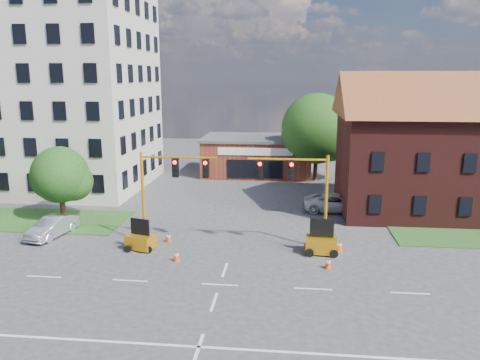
{
  "coord_description": "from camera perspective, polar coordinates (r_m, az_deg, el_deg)",
  "views": [
    {
      "loc": [
        3.51,
        -23.21,
        10.98
      ],
      "look_at": [
        0.06,
        10.0,
        3.61
      ],
      "focal_mm": 35.0,
      "sensor_mm": 36.0,
      "label": 1
    }
  ],
  "objects": [
    {
      "name": "ground",
      "position": [
        25.92,
        -2.47,
        -12.63
      ],
      "size": [
        120.0,
        120.0,
        0.0
      ],
      "primitive_type": "plane",
      "color": "#3C3B3E",
      "rests_on": "ground"
    },
    {
      "name": "lane_markings",
      "position": [
        23.27,
        -3.58,
        -15.72
      ],
      "size": [
        60.0,
        36.0,
        0.01
      ],
      "primitive_type": null,
      "color": "white",
      "rests_on": "ground"
    },
    {
      "name": "office_block",
      "position": [
        50.88,
        -22.0,
        10.81
      ],
      "size": [
        18.4,
        15.4,
        20.6
      ],
      "color": "beige",
      "rests_on": "ground"
    },
    {
      "name": "brick_shop",
      "position": [
        54.04,
        2.14,
        3.05
      ],
      "size": [
        12.4,
        8.4,
        4.3
      ],
      "color": "maroon",
      "rests_on": "ground"
    },
    {
      "name": "townhouse_row",
      "position": [
        42.11,
        26.09,
        4.3
      ],
      "size": [
        21.0,
        11.0,
        11.5
      ],
      "color": "#451814",
      "rests_on": "ground"
    },
    {
      "name": "tree_large",
      "position": [
        50.71,
        9.77,
        5.94
      ],
      "size": [
        7.89,
        7.51,
        9.38
      ],
      "color": "#351E13",
      "rests_on": "ground"
    },
    {
      "name": "tree_nw_front",
      "position": [
        38.7,
        -20.73,
        0.39
      ],
      "size": [
        4.6,
        4.39,
        5.79
      ],
      "color": "#351E13",
      "rests_on": "ground"
    },
    {
      "name": "signal_mast_west",
      "position": [
        31.06,
        -8.89,
        -0.84
      ],
      "size": [
        5.3,
        0.6,
        6.2
      ],
      "color": "gray",
      "rests_on": "ground"
    },
    {
      "name": "signal_mast_east",
      "position": [
        30.06,
        7.38,
        -1.24
      ],
      "size": [
        5.3,
        0.6,
        6.2
      ],
      "color": "gray",
      "rests_on": "ground"
    },
    {
      "name": "trailer_west",
      "position": [
        31.23,
        -12.01,
        -7.21
      ],
      "size": [
        2.01,
        1.62,
        1.99
      ],
      "rotation": [
        0.0,
        0.0,
        -0.3
      ],
      "color": "orange",
      "rests_on": "ground"
    },
    {
      "name": "trailer_east",
      "position": [
        30.31,
        9.87,
        -7.6
      ],
      "size": [
        2.01,
        1.41,
        2.19
      ],
      "rotation": [
        0.0,
        0.0,
        -0.07
      ],
      "color": "orange",
      "rests_on": "ground"
    },
    {
      "name": "cone_a",
      "position": [
        29.04,
        -7.75,
        -9.17
      ],
      "size": [
        0.4,
        0.4,
        0.7
      ],
      "color": "#E6470C",
      "rests_on": "ground"
    },
    {
      "name": "cone_b",
      "position": [
        32.32,
        -8.71,
        -6.92
      ],
      "size": [
        0.4,
        0.4,
        0.7
      ],
      "color": "#E6470C",
      "rests_on": "ground"
    },
    {
      "name": "cone_c",
      "position": [
        28.2,
        10.7,
        -9.95
      ],
      "size": [
        0.4,
        0.4,
        0.7
      ],
      "color": "#E6470C",
      "rests_on": "ground"
    },
    {
      "name": "cone_d",
      "position": [
        31.08,
        12.07,
        -7.86
      ],
      "size": [
        0.4,
        0.4,
        0.7
      ],
      "color": "#E6470C",
      "rests_on": "ground"
    },
    {
      "name": "pickup_white",
      "position": [
        39.78,
        11.64,
        -2.72
      ],
      "size": [
        5.39,
        2.49,
        1.5
      ],
      "primitive_type": "imported",
      "rotation": [
        0.0,
        0.0,
        1.57
      ],
      "color": "white",
      "rests_on": "ground"
    },
    {
      "name": "sedan_silver_front",
      "position": [
        35.46,
        -21.9,
        -5.33
      ],
      "size": [
        2.26,
        4.46,
        1.4
      ],
      "primitive_type": "imported",
      "rotation": [
        0.0,
        0.0,
        -0.19
      ],
      "color": "#9EA0A5",
      "rests_on": "ground"
    }
  ]
}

